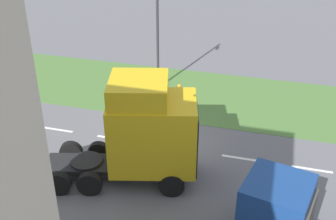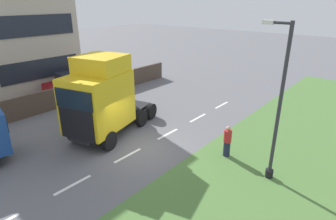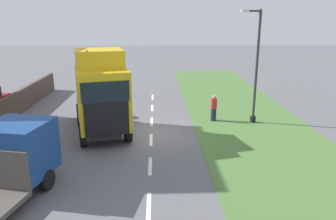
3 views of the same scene
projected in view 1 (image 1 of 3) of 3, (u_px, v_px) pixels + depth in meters
ground_plane at (157, 145)px, 20.72m from camera, size 120.00×120.00×0.00m
grass_verge at (186, 93)px, 25.79m from camera, size 7.00×44.00×0.01m
lane_markings at (144, 143)px, 20.88m from camera, size 0.16×17.80×0.00m
lorry_cab at (146, 132)px, 17.33m from camera, size 4.02×6.72×4.85m
flatbed_truck at (290, 216)px, 14.36m from camera, size 3.47×6.51×2.60m
lamp_post at (157, 41)px, 24.94m from camera, size 1.29×0.34×6.75m
pedestrian at (139, 92)px, 24.18m from camera, size 0.39×0.39×1.65m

